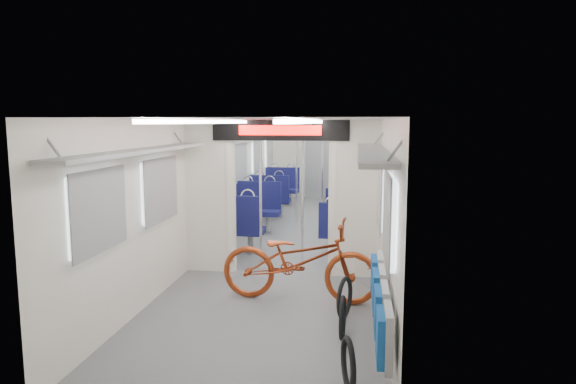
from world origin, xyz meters
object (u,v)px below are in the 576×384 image
object	(u,v)px
bike_hoop_c	(345,300)
seat_bay_near_left	(248,212)
bike_hoop_a	(348,367)
seat_bay_near_right	(346,218)
seat_bay_far_left	(276,189)
stanchion_near_left	(261,192)
seat_bay_far_right	(350,193)
bicycle	(299,260)
flip_bench	(380,301)
stanchion_near_right	(302,193)
stanchion_far_right	(322,172)
bike_hoop_b	(342,320)
stanchion_far_left	(297,172)

from	to	relation	value
bike_hoop_c	seat_bay_near_left	bearing A→B (deg)	117.80
bike_hoop_a	seat_bay_near_left	size ratio (longest dim) A/B	0.21
seat_bay_near_right	bike_hoop_c	bearing A→B (deg)	-88.99
seat_bay_far_left	stanchion_near_left	size ratio (longest dim) A/B	0.97
seat_bay_near_left	seat_bay_near_right	distance (m)	1.88
bike_hoop_a	seat_bay_far_right	xyz separation A→B (m)	(-0.13, 8.56, 0.32)
bike_hoop_a	seat_bay_near_right	world-z (taller)	seat_bay_near_right
bicycle	flip_bench	bearing A→B (deg)	-144.06
stanchion_near_right	stanchion_far_right	xyz separation A→B (m)	(0.09, 3.41, 0.00)
bicycle	seat_bay_far_left	size ratio (longest dim) A/B	0.90
seat_bay_far_left	bike_hoop_b	bearing A→B (deg)	-75.99
bike_hoop_c	seat_bay_far_right	world-z (taller)	seat_bay_far_right
stanchion_near_right	stanchion_far_left	world-z (taller)	same
bike_hoop_b	bike_hoop_c	world-z (taller)	bike_hoop_c
bike_hoop_c	seat_bay_far_right	xyz separation A→B (m)	(-0.06, 6.94, 0.31)
bike_hoop_a	stanchion_near_right	bearing A→B (deg)	101.75
seat_bay_near_left	stanchion_near_left	bearing A→B (deg)	-69.92
seat_bay_far_right	stanchion_far_right	xyz separation A→B (m)	(-0.60, -1.23, 0.62)
seat_bay_far_left	seat_bay_far_right	bearing A→B (deg)	-5.64
flip_bench	stanchion_near_left	bearing A→B (deg)	118.58
flip_bench	seat_bay_near_right	world-z (taller)	seat_bay_near_right
bike_hoop_c	stanchion_near_left	size ratio (longest dim) A/B	0.22
seat_bay_far_left	stanchion_near_right	world-z (taller)	stanchion_near_right
bike_hoop_c	stanchion_near_left	bearing A→B (deg)	122.19
bike_hoop_a	stanchion_far_right	size ratio (longest dim) A/B	0.20
seat_bay_far_left	seat_bay_near_left	bearing A→B (deg)	-90.00
seat_bay_near_right	stanchion_far_left	bearing A→B (deg)	119.00
seat_bay_far_left	stanchion_near_left	distance (m)	4.94
seat_bay_near_left	stanchion_far_right	size ratio (longest dim) A/B	0.98
bike_hoop_b	seat_bay_near_left	size ratio (longest dim) A/B	0.21
seat_bay_near_left	seat_bay_near_right	size ratio (longest dim) A/B	1.17
bicycle	seat_bay_far_right	distance (m)	6.44
stanchion_near_right	stanchion_far_right	world-z (taller)	same
seat_bay_near_right	bicycle	bearing A→B (deg)	-100.00
bike_hoop_b	flip_bench	bearing A→B (deg)	-48.67
seat_bay_near_right	seat_bay_far_right	world-z (taller)	seat_bay_far_right
bicycle	seat_bay_far_right	xyz separation A→B (m)	(0.53, 6.42, 0.00)
bicycle	flip_bench	size ratio (longest dim) A/B	0.97
stanchion_far_left	stanchion_far_right	xyz separation A→B (m)	(0.58, 0.08, 0.00)
stanchion_near_right	bike_hoop_a	bearing A→B (deg)	-78.25
seat_bay_near_left	stanchion_far_left	xyz separation A→B (m)	(0.70, 1.96, 0.58)
bike_hoop_a	stanchion_far_right	xyz separation A→B (m)	(-0.73, 7.33, 0.94)
seat_bay_near_left	seat_bay_far_left	size ratio (longest dim) A/B	1.01
bike_hoop_a	bike_hoop_b	xyz separation A→B (m)	(-0.08, 1.03, 0.00)
seat_bay_near_right	flip_bench	bearing A→B (deg)	-84.70
bicycle	seat_bay_near_right	bearing A→B (deg)	-5.91
bike_hoop_b	seat_bay_far_left	size ratio (longest dim) A/B	0.21
stanchion_near_left	stanchion_near_right	size ratio (longest dim) A/B	1.00
bicycle	stanchion_far_left	world-z (taller)	stanchion_far_left
seat_bay_far_right	stanchion_far_right	bearing A→B (deg)	-115.78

